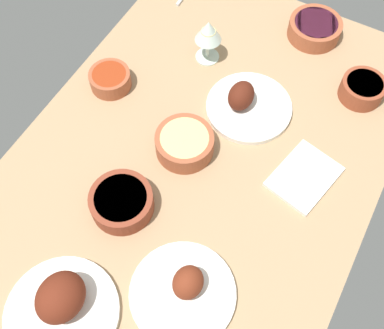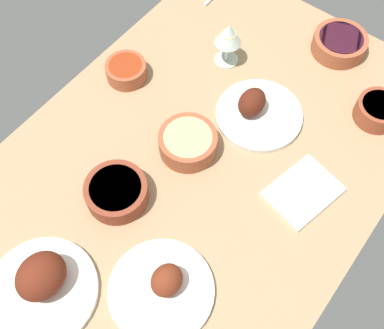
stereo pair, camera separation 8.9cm
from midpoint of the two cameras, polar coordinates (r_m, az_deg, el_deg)
name	(u,v)px [view 1 (the left image)]	position (r cm, az deg, el deg)	size (l,w,h in cm)	color
dining_table	(192,172)	(125.17, -2.03, -1.02)	(140.00, 90.00, 4.00)	tan
plate_center_main	(246,104)	(132.03, 4.56, 7.11)	(23.64, 23.64, 8.83)	white
plate_far_side	(61,305)	(112.33, -17.57, -15.81)	(25.35, 25.35, 10.58)	white
plate_near_viewer	(184,290)	(109.84, -3.32, -14.89)	(23.99, 23.99, 8.73)	white
bowl_pasta	(362,89)	(140.28, 17.90, 8.48)	(12.10, 12.10, 5.66)	brown
bowl_sauce	(110,79)	(139.02, -11.55, 9.84)	(11.61, 11.61, 4.87)	#A35133
bowl_soup	(122,202)	(117.73, -10.52, -4.53)	(15.48, 15.48, 5.56)	brown
bowl_potatoes	(185,143)	(123.56, -2.95, 2.43)	(15.24, 15.24, 5.89)	#A35133
bowl_onions	(315,28)	(152.43, 12.73, 15.44)	(15.70, 15.70, 5.32)	#A35133
wine_glass	(208,33)	(137.74, 0.05, 15.27)	(7.60, 7.60, 14.00)	silver
folded_napkin	(304,177)	(123.87, 11.22, -1.56)	(17.40, 13.20, 1.20)	white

